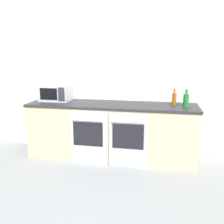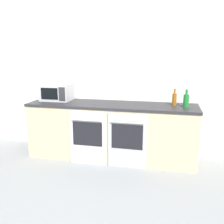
# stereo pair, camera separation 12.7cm
# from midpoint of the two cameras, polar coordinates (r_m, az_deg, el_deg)

# --- Properties ---
(wall_back) EXTENTS (10.00, 0.06, 2.60)m
(wall_back) POSITION_cam_midpoint_polar(r_m,az_deg,el_deg) (4.17, -0.00, 8.47)
(wall_back) COLOR silver
(wall_back) RESTS_ON ground_plane
(counter_back) EXTENTS (2.63, 0.67, 0.88)m
(counter_back) POSITION_cam_midpoint_polar(r_m,az_deg,el_deg) (3.99, -1.00, -4.31)
(counter_back) COLOR #D1B789
(counter_back) RESTS_ON ground_plane
(oven_left) EXTENTS (0.57, 0.06, 0.82)m
(oven_left) POSITION_cam_midpoint_polar(r_m,az_deg,el_deg) (3.75, -6.40, -5.86)
(oven_left) COLOR silver
(oven_left) RESTS_ON ground_plane
(oven_right) EXTENTS (0.57, 0.06, 0.82)m
(oven_right) POSITION_cam_midpoint_polar(r_m,az_deg,el_deg) (3.63, 2.68, -6.48)
(oven_right) COLOR #A8AAAF
(oven_right) RESTS_ON ground_plane
(microwave) EXTENTS (0.48, 0.37, 0.27)m
(microwave) POSITION_cam_midpoint_polar(r_m,az_deg,el_deg) (4.26, -13.57, 4.37)
(microwave) COLOR #B7BABF
(microwave) RESTS_ON counter_back
(bottle_green) EXTENTS (0.08, 0.08, 0.26)m
(bottle_green) POSITION_cam_midpoint_polar(r_m,az_deg,el_deg) (3.76, 15.64, 2.65)
(bottle_green) COLOR #19722D
(bottle_green) RESTS_ON counter_back
(bottle_amber) EXTENTS (0.06, 0.06, 0.25)m
(bottle_amber) POSITION_cam_midpoint_polar(r_m,az_deg,el_deg) (3.85, 13.11, 2.97)
(bottle_amber) COLOR #8C5114
(bottle_amber) RESTS_ON counter_back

